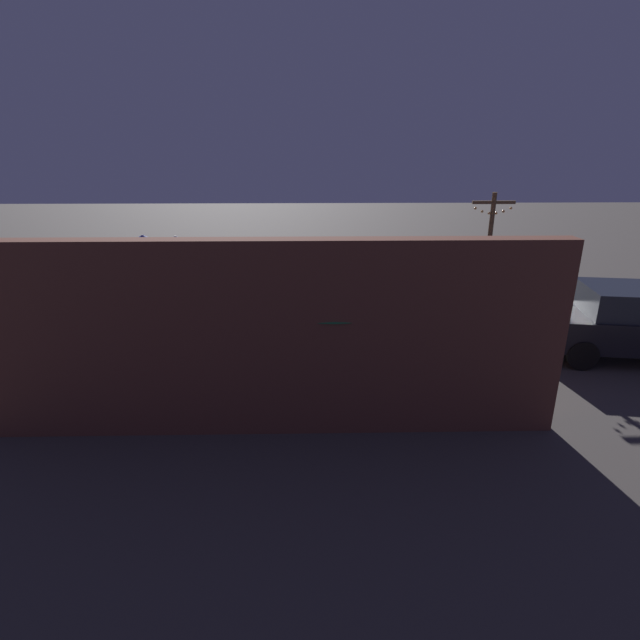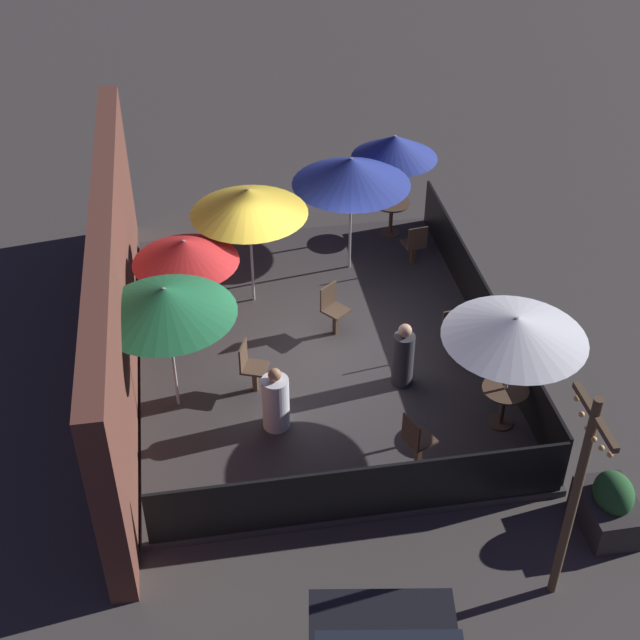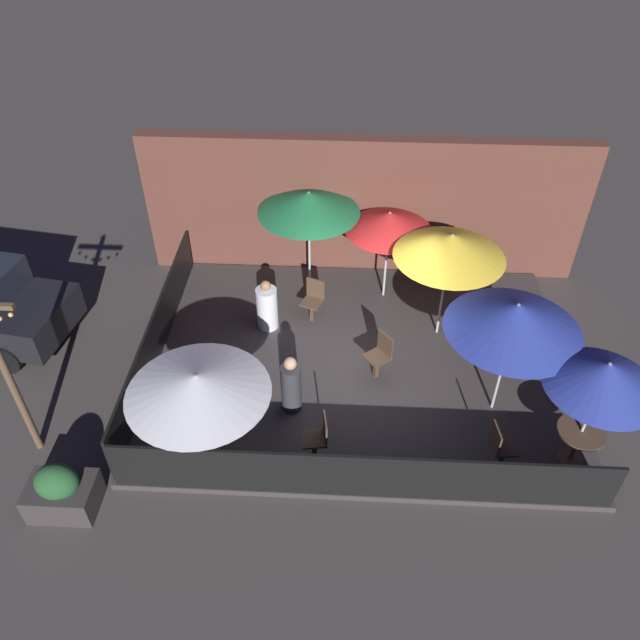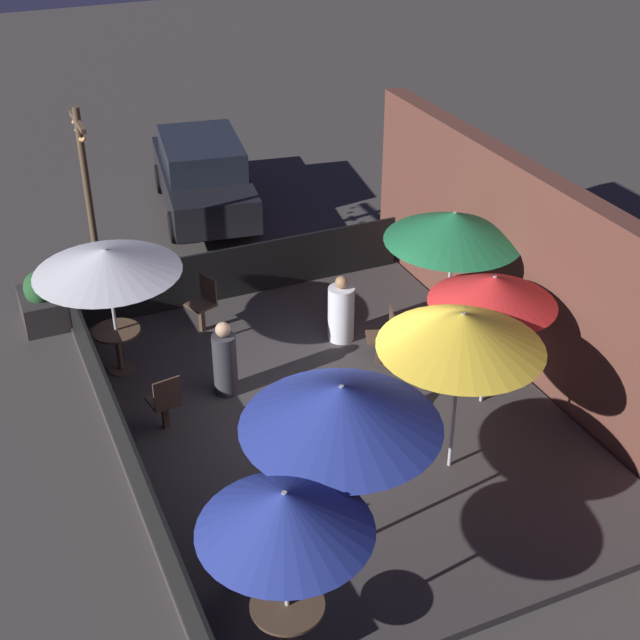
{
  "view_description": "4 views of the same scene",
  "coord_description": "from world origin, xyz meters",
  "px_view_note": "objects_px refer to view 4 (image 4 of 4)",
  "views": [
    {
      "loc": [
        -0.76,
        10.62,
        4.54
      ],
      "look_at": [
        -0.98,
        0.59,
        0.97
      ],
      "focal_mm": 28.0,
      "sensor_mm": 36.0,
      "label": 1
    },
    {
      "loc": [
        -12.14,
        1.95,
        9.89
      ],
      "look_at": [
        -0.42,
        -0.0,
        0.98
      ],
      "focal_mm": 50.0,
      "sensor_mm": 36.0,
      "label": 2
    },
    {
      "loc": [
        -0.32,
        -8.71,
        8.59
      ],
      "look_at": [
        -0.77,
        -0.29,
        1.38
      ],
      "focal_mm": 35.0,
      "sensor_mm": 36.0,
      "label": 3
    },
    {
      "loc": [
        9.27,
        -4.33,
        7.89
      ],
      "look_at": [
        -0.63,
        0.01,
        1.39
      ],
      "focal_mm": 50.0,
      "sensor_mm": 36.0,
      "label": 4
    }
  ],
  "objects_px": {
    "dining_table_1": "(288,615)",
    "patio_chair_0": "(231,542)",
    "patio_umbrella_0": "(106,261)",
    "patio_chair_4": "(384,335)",
    "patio_umbrella_3": "(454,226)",
    "patio_chair_1": "(323,406)",
    "planter_box": "(42,301)",
    "patio_umbrella_4": "(341,406)",
    "patio_chair_3": "(165,401)",
    "dining_table_0": "(117,339)",
    "patio_umbrella_5": "(494,290)",
    "patron_0": "(225,362)",
    "patio_umbrella_1": "(285,511)",
    "light_post": "(87,190)",
    "patio_umbrella_2": "(462,330)",
    "patio_chair_2": "(204,302)",
    "patron_1": "(341,312)",
    "parked_car_0": "(203,174)"
  },
  "relations": [
    {
      "from": "dining_table_0",
      "to": "parked_car_0",
      "type": "bearing_deg",
      "value": 150.83
    },
    {
      "from": "patio_chair_4",
      "to": "patron_0",
      "type": "distance_m",
      "value": 2.5
    },
    {
      "from": "patio_chair_4",
      "to": "planter_box",
      "type": "bearing_deg",
      "value": -16.86
    },
    {
      "from": "patio_umbrella_0",
      "to": "patio_chair_2",
      "type": "relative_size",
      "value": 2.29
    },
    {
      "from": "patio_umbrella_1",
      "to": "patio_chair_4",
      "type": "xyz_separation_m",
      "value": [
        -4.47,
        3.39,
        -1.47
      ]
    },
    {
      "from": "patio_umbrella_4",
      "to": "dining_table_1",
      "type": "relative_size",
      "value": 3.11
    },
    {
      "from": "light_post",
      "to": "patio_umbrella_5",
      "type": "bearing_deg",
      "value": 36.18
    },
    {
      "from": "patio_umbrella_4",
      "to": "patio_chair_3",
      "type": "xyz_separation_m",
      "value": [
        -3.06,
        -1.24,
        -1.62
      ]
    },
    {
      "from": "patio_chair_3",
      "to": "dining_table_0",
      "type": "bearing_deg",
      "value": 0.0
    },
    {
      "from": "parked_car_0",
      "to": "patio_umbrella_3",
      "type": "bearing_deg",
      "value": 24.92
    },
    {
      "from": "patio_chair_3",
      "to": "parked_car_0",
      "type": "bearing_deg",
      "value": -29.9
    },
    {
      "from": "patio_chair_2",
      "to": "light_post",
      "type": "height_order",
      "value": "light_post"
    },
    {
      "from": "patio_umbrella_0",
      "to": "patio_umbrella_5",
      "type": "bearing_deg",
      "value": 57.88
    },
    {
      "from": "patio_chair_1",
      "to": "dining_table_1",
      "type": "bearing_deg",
      "value": 111.98
    },
    {
      "from": "parked_car_0",
      "to": "patio_umbrella_5",
      "type": "bearing_deg",
      "value": 19.7
    },
    {
      "from": "patio_chair_2",
      "to": "planter_box",
      "type": "distance_m",
      "value": 2.83
    },
    {
      "from": "patio_chair_4",
      "to": "patio_chair_0",
      "type": "bearing_deg",
      "value": 62.87
    },
    {
      "from": "patio_umbrella_4",
      "to": "patio_chair_3",
      "type": "bearing_deg",
      "value": -158.0
    },
    {
      "from": "patron_0",
      "to": "dining_table_0",
      "type": "bearing_deg",
      "value": 175.98
    },
    {
      "from": "patio_umbrella_0",
      "to": "patio_chair_4",
      "type": "relative_size",
      "value": 2.33
    },
    {
      "from": "patio_umbrella_1",
      "to": "patio_chair_3",
      "type": "distance_m",
      "value": 4.44
    },
    {
      "from": "patio_chair_4",
      "to": "patron_0",
      "type": "xyz_separation_m",
      "value": [
        -0.24,
        -2.49,
        0.03
      ]
    },
    {
      "from": "planter_box",
      "to": "parked_car_0",
      "type": "distance_m",
      "value": 5.16
    },
    {
      "from": "patio_chair_2",
      "to": "patio_umbrella_4",
      "type": "bearing_deg",
      "value": 66.99
    },
    {
      "from": "patio_umbrella_0",
      "to": "patio_chair_4",
      "type": "xyz_separation_m",
      "value": [
        1.45,
        3.8,
        -1.39
      ]
    },
    {
      "from": "patio_umbrella_5",
      "to": "planter_box",
      "type": "distance_m",
      "value": 7.65
    },
    {
      "from": "patio_umbrella_0",
      "to": "patio_umbrella_3",
      "type": "height_order",
      "value": "patio_umbrella_3"
    },
    {
      "from": "planter_box",
      "to": "patron_0",
      "type": "bearing_deg",
      "value": 32.6
    },
    {
      "from": "patio_umbrella_3",
      "to": "light_post",
      "type": "relative_size",
      "value": 0.68
    },
    {
      "from": "patio_chair_3",
      "to": "patio_chair_4",
      "type": "distance_m",
      "value": 3.54
    },
    {
      "from": "patio_umbrella_3",
      "to": "patio_chair_4",
      "type": "bearing_deg",
      "value": -82.47
    },
    {
      "from": "patio_umbrella_3",
      "to": "patio_chair_1",
      "type": "xyz_separation_m",
      "value": [
        1.48,
        -2.81,
        -1.52
      ]
    },
    {
      "from": "patio_umbrella_0",
      "to": "patio_chair_1",
      "type": "height_order",
      "value": "patio_umbrella_0"
    },
    {
      "from": "dining_table_1",
      "to": "patio_chair_3",
      "type": "relative_size",
      "value": 0.84
    },
    {
      "from": "patio_umbrella_2",
      "to": "dining_table_1",
      "type": "height_order",
      "value": "patio_umbrella_2"
    },
    {
      "from": "patio_chair_4",
      "to": "light_post",
      "type": "xyz_separation_m",
      "value": [
        -4.49,
        -3.5,
        1.27
      ]
    },
    {
      "from": "patio_umbrella_1",
      "to": "patron_0",
      "type": "distance_m",
      "value": 5.01
    },
    {
      "from": "dining_table_1",
      "to": "patron_0",
      "type": "bearing_deg",
      "value": 169.17
    },
    {
      "from": "light_post",
      "to": "patio_chair_2",
      "type": "bearing_deg",
      "value": 27.76
    },
    {
      "from": "patio_chair_2",
      "to": "patio_umbrella_0",
      "type": "bearing_deg",
      "value": 0.0
    },
    {
      "from": "patio_chair_4",
      "to": "patio_umbrella_3",
      "type": "bearing_deg",
      "value": -151.54
    },
    {
      "from": "dining_table_0",
      "to": "planter_box",
      "type": "height_order",
      "value": "planter_box"
    },
    {
      "from": "patio_umbrella_4",
      "to": "patron_1",
      "type": "height_order",
      "value": "patio_umbrella_4"
    },
    {
      "from": "patio_umbrella_4",
      "to": "patio_chair_4",
      "type": "height_order",
      "value": "patio_umbrella_4"
    },
    {
      "from": "dining_table_1",
      "to": "patio_chair_0",
      "type": "relative_size",
      "value": 0.83
    },
    {
      "from": "patio_umbrella_2",
      "to": "dining_table_0",
      "type": "height_order",
      "value": "patio_umbrella_2"
    },
    {
      "from": "patron_0",
      "to": "patron_1",
      "type": "distance_m",
      "value": 2.3
    },
    {
      "from": "patio_chair_3",
      "to": "patron_1",
      "type": "bearing_deg",
      "value": -78.23
    },
    {
      "from": "patio_umbrella_5",
      "to": "patio_umbrella_1",
      "type": "bearing_deg",
      "value": -54.91
    },
    {
      "from": "patio_chair_1",
      "to": "patron_0",
      "type": "relative_size",
      "value": 0.8
    }
  ]
}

